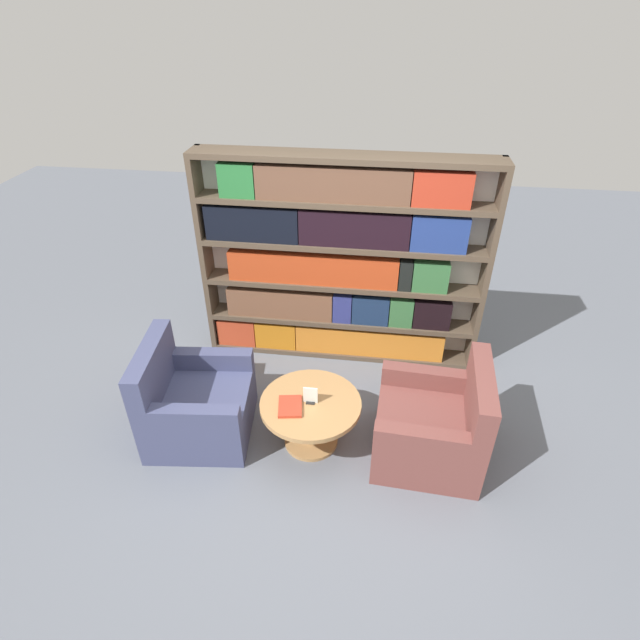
# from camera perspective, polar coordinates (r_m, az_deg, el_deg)

# --- Properties ---
(ground_plane) EXTENTS (14.00, 14.00, 0.00)m
(ground_plane) POSITION_cam_1_polar(r_m,az_deg,el_deg) (4.17, 0.17, -15.51)
(ground_plane) COLOR slate
(bookshelf) EXTENTS (2.65, 0.30, 2.02)m
(bookshelf) POSITION_cam_1_polar(r_m,az_deg,el_deg) (4.69, 2.15, 6.38)
(bookshelf) COLOR silver
(bookshelf) RESTS_ON ground_plane
(armchair_left) EXTENTS (0.89, 0.90, 0.86)m
(armchair_left) POSITION_cam_1_polar(r_m,az_deg,el_deg) (4.31, -14.15, -9.30)
(armchair_left) COLOR #42476B
(armchair_left) RESTS_ON ground_plane
(armchair_right) EXTENTS (0.86, 0.86, 0.86)m
(armchair_right) POSITION_cam_1_polar(r_m,az_deg,el_deg) (4.10, 12.89, -11.81)
(armchair_right) COLOR brown
(armchair_right) RESTS_ON ground_plane
(coffee_table) EXTENTS (0.81, 0.81, 0.44)m
(coffee_table) POSITION_cam_1_polar(r_m,az_deg,el_deg) (4.06, -1.07, -10.66)
(coffee_table) COLOR #AD7F4C
(coffee_table) RESTS_ON ground_plane
(table_sign) EXTENTS (0.11, 0.06, 0.15)m
(table_sign) POSITION_cam_1_polar(r_m,az_deg,el_deg) (3.93, -1.09, -8.71)
(table_sign) COLOR black
(table_sign) RESTS_ON coffee_table
(stray_book) EXTENTS (0.21, 0.26, 0.02)m
(stray_book) POSITION_cam_1_polar(r_m,az_deg,el_deg) (3.93, -3.44, -9.83)
(stray_book) COLOR #B73823
(stray_book) RESTS_ON coffee_table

